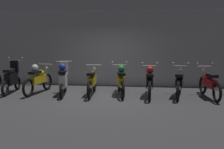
% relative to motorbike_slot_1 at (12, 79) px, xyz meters
% --- Properties ---
extents(ground_plane, '(80.00, 80.00, 0.00)m').
position_rel_motorbike_slot_1_xyz_m(ground_plane, '(3.52, -0.54, -0.53)').
color(ground_plane, '#424244').
extents(back_wall, '(17.04, 0.30, 3.13)m').
position_rel_motorbike_slot_1_xyz_m(back_wall, '(3.52, 2.05, 1.04)').
color(back_wall, '#ADADB2').
rests_on(back_wall, ground).
extents(motorbike_slot_1, '(0.59, 1.68, 1.29)m').
position_rel_motorbike_slot_1_xyz_m(motorbike_slot_1, '(0.00, 0.00, 0.00)').
color(motorbike_slot_1, black).
rests_on(motorbike_slot_1, ground).
extents(motorbike_slot_2, '(0.57, 1.94, 1.08)m').
position_rel_motorbike_slot_1_xyz_m(motorbike_slot_2, '(1.01, 0.01, -0.00)').
color(motorbike_slot_2, black).
rests_on(motorbike_slot_2, ground).
extents(motorbike_slot_3, '(0.56, 1.67, 1.18)m').
position_rel_motorbike_slot_1_xyz_m(motorbike_slot_3, '(2.01, -0.18, 0.04)').
color(motorbike_slot_3, black).
rests_on(motorbike_slot_3, ground).
extents(motorbike_slot_4, '(0.56, 1.95, 1.03)m').
position_rel_motorbike_slot_1_xyz_m(motorbike_slot_4, '(3.02, -0.07, -0.04)').
color(motorbike_slot_4, black).
rests_on(motorbike_slot_4, ground).
extents(motorbike_slot_5, '(0.60, 1.94, 1.15)m').
position_rel_motorbike_slot_1_xyz_m(motorbike_slot_5, '(4.02, 0.06, 0.00)').
color(motorbike_slot_5, black).
rests_on(motorbike_slot_5, ground).
extents(motorbike_slot_6, '(0.59, 1.95, 1.15)m').
position_rel_motorbike_slot_1_xyz_m(motorbike_slot_6, '(5.03, -0.12, 0.00)').
color(motorbike_slot_6, black).
rests_on(motorbike_slot_6, ground).
extents(motorbike_slot_7, '(0.60, 1.94, 1.15)m').
position_rel_motorbike_slot_1_xyz_m(motorbike_slot_7, '(6.03, -0.01, -0.04)').
color(motorbike_slot_7, black).
rests_on(motorbike_slot_7, ground).
extents(motorbike_slot_8, '(0.59, 1.95, 1.15)m').
position_rel_motorbike_slot_1_xyz_m(motorbike_slot_8, '(7.03, -0.01, -0.04)').
color(motorbike_slot_8, black).
rests_on(motorbike_slot_8, ground).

